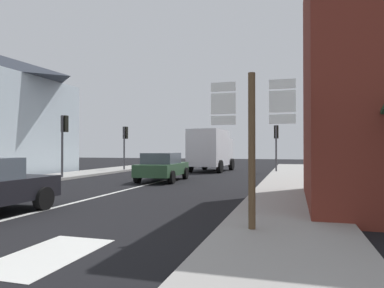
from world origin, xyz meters
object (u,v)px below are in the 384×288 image
(traffic_light_far_left, at_px, (125,138))
(traffic_light_near_left, at_px, (64,132))
(delivery_truck, at_px, (211,149))
(route_sign_post, at_px, (252,138))
(sedan_far, at_px, (163,166))
(traffic_light_far_right, at_px, (276,138))

(traffic_light_far_left, xyz_separation_m, traffic_light_near_left, (0.00, -7.20, 0.14))
(delivery_truck, bearing_deg, traffic_light_near_left, -124.78)
(route_sign_post, distance_m, traffic_light_near_left, 14.72)
(sedan_far, distance_m, route_sign_post, 11.75)
(traffic_light_far_left, bearing_deg, route_sign_post, -55.87)
(traffic_light_far_left, distance_m, traffic_light_near_left, 7.20)
(route_sign_post, relative_size, traffic_light_far_right, 0.97)
(sedan_far, bearing_deg, route_sign_post, -60.28)
(sedan_far, height_order, traffic_light_near_left, traffic_light_near_left)
(delivery_truck, xyz_separation_m, traffic_light_far_left, (-6.15, -1.66, 0.80))
(route_sign_post, distance_m, traffic_light_far_left, 20.10)
(sedan_far, bearing_deg, traffic_light_far_right, 54.66)
(delivery_truck, distance_m, traffic_light_far_right, 4.83)
(traffic_light_far_right, bearing_deg, route_sign_post, -88.75)
(delivery_truck, height_order, traffic_light_far_right, traffic_light_far_right)
(traffic_light_far_left, relative_size, traffic_light_far_right, 1.01)
(traffic_light_far_right, bearing_deg, traffic_light_near_left, -142.52)
(route_sign_post, xyz_separation_m, traffic_light_far_left, (-11.28, 16.63, 0.54))
(delivery_truck, height_order, traffic_light_far_left, traffic_light_far_left)
(traffic_light_far_left, height_order, traffic_light_far_right, traffic_light_far_left)
(traffic_light_near_left, bearing_deg, traffic_light_far_right, 37.48)
(delivery_truck, height_order, route_sign_post, route_sign_post)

